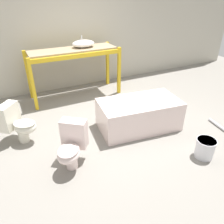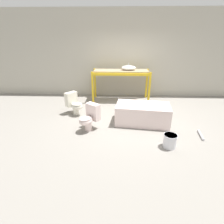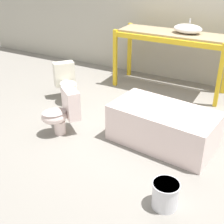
{
  "view_description": "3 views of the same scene",
  "coord_description": "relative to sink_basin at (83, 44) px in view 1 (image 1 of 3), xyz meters",
  "views": [
    {
      "loc": [
        -1.6,
        -3.27,
        2.29
      ],
      "look_at": [
        -0.29,
        -0.63,
        0.63
      ],
      "focal_mm": 35.0,
      "sensor_mm": 36.0,
      "label": 1
    },
    {
      "loc": [
        -0.29,
        -4.83,
        2.28
      ],
      "look_at": [
        -0.44,
        -0.75,
        0.48
      ],
      "focal_mm": 28.0,
      "sensor_mm": 36.0,
      "label": 2
    },
    {
      "loc": [
        1.56,
        -4.03,
        2.49
      ],
      "look_at": [
        -0.25,
        -0.69,
        0.49
      ],
      "focal_mm": 50.0,
      "sensor_mm": 36.0,
      "label": 3
    }
  ],
  "objects": [
    {
      "name": "ground_plane",
      "position": [
        -0.07,
        -1.58,
        -1.21
      ],
      "size": [
        12.0,
        12.0,
        0.0
      ],
      "primitive_type": "plane",
      "color": "gray"
    },
    {
      "name": "sink_basin",
      "position": [
        0.0,
        0.0,
        0.0
      ],
      "size": [
        0.52,
        0.36,
        0.24
      ],
      "color": "white",
      "rests_on": "shelving_rack"
    },
    {
      "name": "bathtub_main",
      "position": [
        0.32,
        -1.94,
        -0.9
      ],
      "size": [
        1.54,
        0.95,
        0.55
      ],
      "rotation": [
        0.0,
        0.0,
        -0.12
      ],
      "color": "silver",
      "rests_on": "ground_plane"
    },
    {
      "name": "toilet_far",
      "position": [
        -1.09,
        -2.38,
        -0.85
      ],
      "size": [
        0.6,
        0.64,
        0.68
      ],
      "rotation": [
        0.0,
        0.0,
        -0.65
      ],
      "color": "silver",
      "rests_on": "ground_plane"
    },
    {
      "name": "warehouse_wall_rear",
      "position": [
        -0.07,
        0.6,
        0.39
      ],
      "size": [
        10.8,
        0.08,
        3.2
      ],
      "color": "#B2AD9E",
      "rests_on": "ground_plane"
    },
    {
      "name": "shelving_rack",
      "position": [
        -0.27,
        -0.04,
        -0.26
      ],
      "size": [
        2.09,
        0.73,
        1.13
      ],
      "color": "gold",
      "rests_on": "ground_plane"
    },
    {
      "name": "bucket_white",
      "position": [
        0.79,
        -3.11,
        -1.05
      ],
      "size": [
        0.3,
        0.3,
        0.31
      ],
      "color": "silver",
      "rests_on": "ground_plane"
    },
    {
      "name": "loose_pipe",
      "position": [
        1.7,
        -2.61,
        -1.18
      ],
      "size": [
        0.13,
        0.48,
        0.06
      ],
      "color": "#B7B7BC",
      "rests_on": "ground_plane"
    },
    {
      "name": "toilet_near",
      "position": [
        -1.72,
        -1.41,
        -0.85
      ],
      "size": [
        0.64,
        0.61,
        0.68
      ],
      "rotation": [
        0.0,
        0.0,
        0.87
      ],
      "color": "silver",
      "rests_on": "ground_plane"
    }
  ]
}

